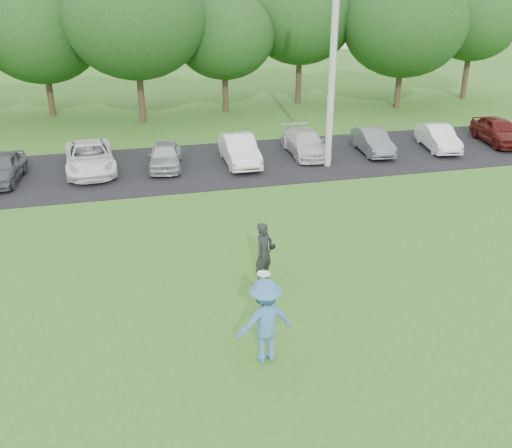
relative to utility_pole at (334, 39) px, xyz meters
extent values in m
plane|color=#2F681D|center=(-5.21, -11.62, -5.26)|extent=(100.00, 100.00, 0.00)
cube|color=black|center=(-5.21, 1.38, -5.24)|extent=(32.00, 6.50, 0.03)
cylinder|color=#AFB0AA|center=(0.00, 0.00, 0.00)|extent=(0.28, 0.28, 10.52)
imported|color=teal|center=(-6.06, -12.32, -4.29)|extent=(1.34, 0.89, 1.93)
cylinder|color=white|center=(-6.13, -12.46, -3.08)|extent=(0.27, 0.27, 0.06)
imported|color=black|center=(-5.22, -9.04, -4.41)|extent=(0.74, 0.70, 1.71)
cube|color=black|center=(-5.04, -9.22, -4.16)|extent=(0.17, 0.16, 0.10)
imported|color=#53565A|center=(-13.23, 1.19, -4.66)|extent=(1.69, 3.45, 1.13)
imported|color=white|center=(-9.90, 1.67, -4.64)|extent=(2.22, 4.37, 1.18)
imported|color=#B6B8BE|center=(-6.81, 1.38, -4.68)|extent=(1.72, 3.35, 1.09)
imported|color=silver|center=(-3.63, 1.20, -4.62)|extent=(1.34, 3.71, 1.22)
imported|color=silver|center=(-0.42, 1.78, -4.68)|extent=(1.62, 3.79, 1.09)
imported|color=slate|center=(2.67, 1.28, -4.69)|extent=(1.38, 3.33, 1.07)
imported|color=white|center=(5.91, 1.11, -4.68)|extent=(1.72, 3.50, 1.10)
imported|color=#531412|center=(9.25, 1.31, -4.60)|extent=(1.98, 3.84, 1.25)
cylinder|color=#38281C|center=(-12.21, 12.78, -4.16)|extent=(0.36, 0.36, 2.20)
ellipsoid|color=#214C19|center=(-12.21, 12.78, -0.55)|extent=(6.68, 6.68, 5.68)
cylinder|color=#38281C|center=(-7.21, 9.98, -3.91)|extent=(0.36, 0.36, 2.70)
ellipsoid|color=#214C19|center=(-7.21, 9.98, 0.22)|extent=(7.42, 7.42, 6.31)
cylinder|color=#38281C|center=(-2.21, 11.38, -4.16)|extent=(0.36, 0.36, 2.20)
ellipsoid|color=#214C19|center=(-2.21, 11.38, -0.90)|extent=(5.76, 5.76, 4.90)
cylinder|color=#38281C|center=(2.79, 12.78, -3.91)|extent=(0.36, 0.36, 2.70)
ellipsoid|color=#214C19|center=(2.79, 12.78, -0.12)|extent=(6.50, 6.50, 5.53)
cylinder|color=#38281C|center=(8.29, 9.98, -4.16)|extent=(0.36, 0.36, 2.20)
ellipsoid|color=#214C19|center=(8.29, 9.98, -0.34)|extent=(7.24, 7.24, 6.15)
cylinder|color=#38281C|center=(13.79, 11.38, -3.91)|extent=(0.36, 0.36, 2.70)
ellipsoid|color=#214C19|center=(13.79, 11.38, -0.47)|extent=(5.58, 5.58, 4.74)
camera|label=1|loc=(-8.71, -22.11, 2.43)|focal=40.00mm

